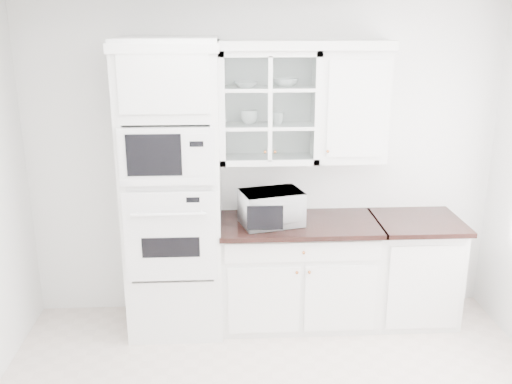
{
  "coord_description": "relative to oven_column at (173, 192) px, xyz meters",
  "views": [
    {
      "loc": [
        -0.31,
        -2.98,
        2.56
      ],
      "look_at": [
        -0.1,
        1.05,
        1.3
      ],
      "focal_mm": 40.0,
      "sensor_mm": 36.0,
      "label": 1
    }
  ],
  "objects": [
    {
      "name": "room_shell",
      "position": [
        0.75,
        -0.99,
        0.58
      ],
      "size": [
        4.0,
        3.5,
        2.7
      ],
      "color": "white",
      "rests_on": "ground"
    },
    {
      "name": "oven_column",
      "position": [
        0.0,
        0.0,
        0.0
      ],
      "size": [
        0.76,
        0.68,
        2.4
      ],
      "color": "white",
      "rests_on": "ground"
    },
    {
      "name": "cup_a",
      "position": [
        0.62,
        0.19,
        0.57
      ],
      "size": [
        0.16,
        0.16,
        0.11
      ],
      "primitive_type": "imported",
      "rotation": [
        0.0,
        0.0,
        -0.14
      ],
      "color": "white",
      "rests_on": "upper_cabinet_glass"
    },
    {
      "name": "bowl_a",
      "position": [
        0.59,
        0.15,
        0.83
      ],
      "size": [
        0.22,
        0.22,
        0.05
      ],
      "primitive_type": "imported",
      "rotation": [
        0.0,
        0.0,
        0.2
      ],
      "color": "white",
      "rests_on": "upper_cabinet_glass"
    },
    {
      "name": "crown_molding",
      "position": [
        0.68,
        0.14,
        1.14
      ],
      "size": [
        2.14,
        0.38,
        0.07
      ],
      "primitive_type": "cube",
      "color": "white",
      "rests_on": "room_shell"
    },
    {
      "name": "bowl_b",
      "position": [
        0.92,
        0.19,
        0.84
      ],
      "size": [
        0.25,
        0.25,
        0.06
      ],
      "primitive_type": "imported",
      "rotation": [
        0.0,
        0.0,
        -0.3
      ],
      "color": "white",
      "rests_on": "upper_cabinet_glass"
    },
    {
      "name": "extra_base_cabinet",
      "position": [
        2.03,
        0.03,
        -0.74
      ],
      "size": [
        0.72,
        0.67,
        0.92
      ],
      "color": "white",
      "rests_on": "ground"
    },
    {
      "name": "upper_cabinet_solid",
      "position": [
        1.46,
        0.17,
        0.65
      ],
      "size": [
        0.55,
        0.33,
        0.9
      ],
      "primitive_type": "cube",
      "color": "white",
      "rests_on": "room_shell"
    },
    {
      "name": "cup_b",
      "position": [
        0.85,
        0.16,
        0.56
      ],
      "size": [
        0.13,
        0.13,
        0.1
      ],
      "primitive_type": "imported",
      "rotation": [
        0.0,
        0.0,
        0.22
      ],
      "color": "white",
      "rests_on": "upper_cabinet_glass"
    },
    {
      "name": "countertop_microwave",
      "position": [
        0.79,
        -0.02,
        -0.14
      ],
      "size": [
        0.57,
        0.51,
        0.28
      ],
      "primitive_type": "imported",
      "rotation": [
        0.0,
        0.0,
        3.4
      ],
      "color": "white",
      "rests_on": "base_cabinet_run"
    },
    {
      "name": "base_cabinet_run",
      "position": [
        1.03,
        0.03,
        -0.74
      ],
      "size": [
        1.32,
        0.67,
        0.92
      ],
      "color": "white",
      "rests_on": "ground"
    },
    {
      "name": "upper_cabinet_glass",
      "position": [
        0.78,
        0.17,
        0.65
      ],
      "size": [
        0.8,
        0.33,
        0.9
      ],
      "color": "white",
      "rests_on": "room_shell"
    }
  ]
}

